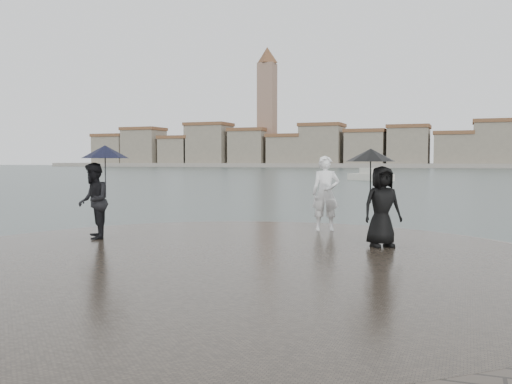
% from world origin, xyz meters
% --- Properties ---
extents(ground, '(400.00, 400.00, 0.00)m').
position_xyz_m(ground, '(0.00, 0.00, 0.00)').
color(ground, '#2B3835').
rests_on(ground, ground).
extents(kerb_ring, '(12.50, 12.50, 0.32)m').
position_xyz_m(kerb_ring, '(0.00, 3.50, 0.16)').
color(kerb_ring, gray).
rests_on(kerb_ring, ground).
extents(quay_tip, '(11.90, 11.90, 0.36)m').
position_xyz_m(quay_tip, '(0.00, 3.50, 0.18)').
color(quay_tip, '#2D261E').
rests_on(quay_tip, ground).
extents(statue, '(0.75, 0.59, 1.82)m').
position_xyz_m(statue, '(0.67, 7.85, 1.27)').
color(statue, white).
rests_on(statue, quay_tip).
extents(visitor_left, '(1.27, 1.14, 2.04)m').
position_xyz_m(visitor_left, '(-3.65, 4.66, 1.48)').
color(visitor_left, black).
rests_on(visitor_left, quay_tip).
extents(visitor_right, '(1.22, 1.03, 1.95)m').
position_xyz_m(visitor_right, '(2.26, 5.72, 1.46)').
color(visitor_right, black).
rests_on(visitor_right, quay_tip).
extents(far_skyline, '(260.00, 20.00, 37.00)m').
position_xyz_m(far_skyline, '(-6.29, 160.71, 5.61)').
color(far_skyline, gray).
rests_on(far_skyline, ground).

